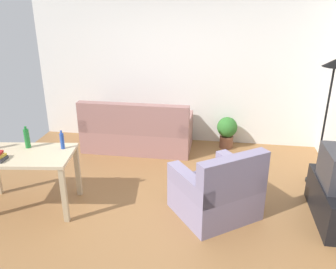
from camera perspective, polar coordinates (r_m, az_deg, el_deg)
ground_plane at (r=4.85m, az=-2.11°, el=-10.49°), size 5.20×4.40×0.02m
wall_rear at (r=6.40m, az=1.48°, el=10.70°), size 5.20×0.10×2.70m
couch at (r=6.22m, az=-5.01°, el=0.27°), size 1.88×0.84×0.92m
tv_stand at (r=4.78m, az=25.53°, el=-9.92°), size 0.44×1.10×0.48m
torchiere_lamp at (r=5.19m, az=24.96°, el=6.75°), size 0.32×0.32×1.81m
desk at (r=4.72m, az=-22.36°, el=-4.11°), size 1.28×0.86×0.76m
potted_plant at (r=6.34m, az=9.58°, el=0.69°), size 0.36×0.36×0.57m
armchair at (r=4.41m, az=8.04°, el=-9.29°), size 1.22×1.21×0.92m
bottle_green at (r=4.79m, az=-21.99°, el=-0.56°), size 0.07×0.07×0.29m
bottle_blue at (r=4.62m, az=-16.86°, el=-0.98°), size 0.05×0.05×0.25m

